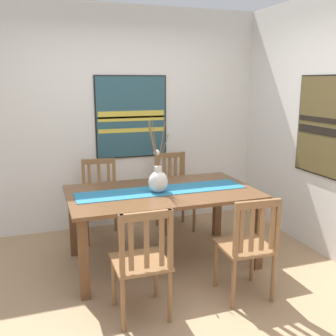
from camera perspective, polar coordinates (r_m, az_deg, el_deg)
The scene contains 11 objects.
ground_plane at distance 3.56m, azimuth 0.01°, elevation -18.12°, with size 6.40×6.40×0.03m, color #A37F5B.
wall_back at distance 4.88m, azimuth -7.18°, elevation 7.19°, with size 6.40×0.12×2.70m, color silver.
dining_table at distance 3.84m, azimuth -0.89°, elevation -4.77°, with size 1.83×1.06×0.75m.
table_runner at distance 3.81m, azimuth -0.90°, elevation -3.33°, with size 1.69×0.36×0.01m, color #236B93.
centerpiece_vase at distance 3.72m, azimuth -1.49°, elevation -1.73°, with size 0.21×0.35×0.74m.
chair_0 at distance 4.81m, azimuth 0.80°, elevation -3.21°, with size 0.42×0.42×0.94m.
chair_1 at distance 3.33m, azimuth 11.75°, elevation -11.14°, with size 0.44×0.44×0.91m.
chair_2 at distance 3.01m, azimuth -3.86°, elevation -13.65°, with size 0.42×0.42×0.91m.
chair_3 at distance 4.60m, azimuth -9.93°, elevation -4.39°, with size 0.45×0.45×0.92m.
painting_on_back_wall at distance 4.84m, azimuth -5.45°, elevation 7.52°, with size 0.90×0.05×1.01m.
painting_on_side_wall at distance 4.27m, azimuth 22.11°, elevation 5.74°, with size 0.05×0.80×1.03m.
Camera 1 is at (-1.00, -2.89, 1.81)m, focal length 41.19 mm.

